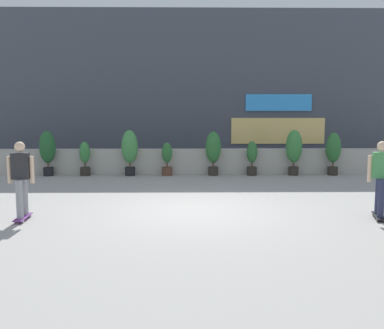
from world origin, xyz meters
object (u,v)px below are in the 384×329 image
potted_plant_6 (294,149)px  potted_plant_7 (333,150)px  potted_plant_1 (85,158)px  skater_mid_plaza (381,176)px  potted_plant_2 (130,149)px  potted_plant_3 (167,158)px  skater_by_wall_left (21,177)px  potted_plant_4 (213,150)px  potted_plant_5 (252,157)px  potted_plant_0 (48,149)px

potted_plant_6 → potted_plant_7: size_ratio=1.06×
potted_plant_1 → potted_plant_7: potted_plant_7 is taller
potted_plant_6 → potted_plant_7: bearing=-0.0°
potted_plant_6 → skater_mid_plaza: size_ratio=0.95×
potted_plant_1 → skater_mid_plaza: (7.76, -6.44, 0.30)m
skater_mid_plaza → potted_plant_1: bearing=140.3°
potted_plant_2 → potted_plant_7: (7.23, 0.00, -0.07)m
potted_plant_3 → skater_by_wall_left: bearing=-114.0°
potted_plant_4 → potted_plant_2: bearing=-180.0°
potted_plant_5 → skater_mid_plaza: 6.70m
potted_plant_0 → potted_plant_6: bearing=0.0°
potted_plant_6 → potted_plant_3: bearing=180.0°
potted_plant_2 → potted_plant_5: 4.34m
skater_mid_plaza → potted_plant_2: bearing=133.8°
potted_plant_2 → potted_plant_4: (2.95, 0.00, -0.04)m
potted_plant_5 → skater_by_wall_left: (-5.88, -6.43, 0.29)m
potted_plant_4 → potted_plant_6: size_ratio=0.97×
potted_plant_7 → skater_mid_plaza: bearing=-99.3°
potted_plant_1 → potted_plant_3: 2.90m
potted_plant_2 → potted_plant_4: bearing=0.0°
potted_plant_5 → potted_plant_6: 1.52m
potted_plant_2 → potted_plant_6: bearing=0.0°
potted_plant_1 → potted_plant_7: (8.81, -0.00, 0.24)m
potted_plant_4 → potted_plant_7: bearing=-0.0°
potted_plant_6 → potted_plant_7: (1.41, -0.00, -0.06)m
potted_plant_5 → potted_plant_6: size_ratio=0.75×
potted_plant_3 → potted_plant_5: bearing=-0.0°
skater_by_wall_left → potted_plant_0: bearing=101.7°
potted_plant_1 → potted_plant_7: 8.82m
potted_plant_1 → potted_plant_6: potted_plant_6 is taller
potted_plant_0 → potted_plant_1: 1.33m
potted_plant_1 → potted_plant_2: size_ratio=0.75×
potted_plant_3 → potted_plant_6: (4.50, -0.00, 0.33)m
potted_plant_0 → potted_plant_2: bearing=-0.0°
potted_plant_2 → potted_plant_5: (4.33, 0.00, -0.30)m
potted_plant_0 → potted_plant_4: (5.84, 0.00, -0.02)m
potted_plant_4 → potted_plant_5: potted_plant_4 is taller
potted_plant_0 → potted_plant_6: size_ratio=0.99×
potted_plant_4 → skater_by_wall_left: bearing=-125.0°
potted_plant_3 → potted_plant_4: size_ratio=0.76×
potted_plant_0 → potted_plant_3: (4.20, 0.00, -0.32)m
skater_mid_plaza → potted_plant_0: bearing=144.6°
skater_by_wall_left → potted_plant_6: bearing=41.1°
potted_plant_1 → skater_mid_plaza: size_ratio=0.71×
potted_plant_5 → skater_mid_plaza: bearing=-74.0°
potted_plant_2 → skater_by_wall_left: 6.62m
potted_plant_3 → skater_by_wall_left: size_ratio=0.70×
potted_plant_0 → skater_by_wall_left: skater_by_wall_left is taller
potted_plant_1 → potted_plant_6: (7.40, 0.00, 0.31)m
potted_plant_7 → potted_plant_5: bearing=180.0°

